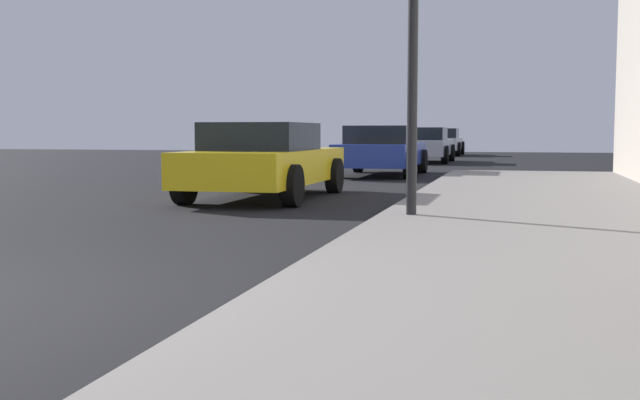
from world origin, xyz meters
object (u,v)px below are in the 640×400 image
car_white (441,142)px  car_blue (382,150)px  car_silver (424,145)px  car_yellow (265,160)px

car_white → car_blue: bearing=-89.6°
car_blue → car_silver: size_ratio=0.98×
car_silver → car_yellow: bearing=-92.8°
car_yellow → car_white: 25.07m
car_silver → car_blue: bearing=-90.4°
car_blue → car_white: same height
car_yellow → car_silver: 16.26m
car_white → car_silver: bearing=-88.8°
car_blue → car_silver: 8.85m
car_blue → car_silver: same height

